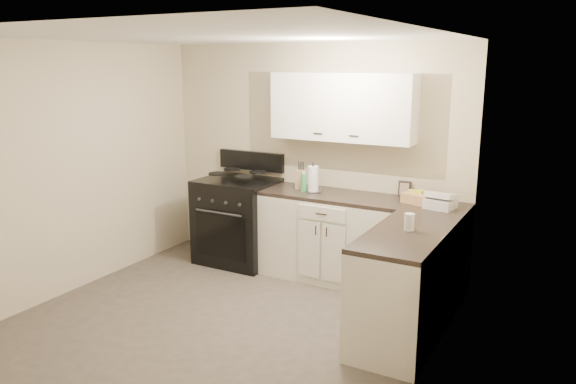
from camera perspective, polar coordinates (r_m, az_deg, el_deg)
The scene contains 21 objects.
floor at distance 5.21m, azimuth -6.84°, elevation -13.21°, with size 3.60×3.60×0.00m, color #473F38.
ceiling at distance 4.67m, azimuth -7.70°, elevation 15.45°, with size 3.60×3.60×0.00m, color white.
wall_back at distance 6.30m, azimuth 2.41°, elevation 3.51°, with size 3.60×3.60×0.00m, color beige.
wall_right at distance 4.03m, azimuth 14.00°, elevation -2.40°, with size 3.60×3.60×0.00m, color beige.
wall_left at distance 6.01m, azimuth -21.30°, elevation 2.14°, with size 3.60×3.60×0.00m, color beige.
wall_front at distance 3.55m, azimuth -24.62°, elevation -5.32°, with size 3.60×3.60×0.00m, color beige.
base_cabinets_back at distance 6.05m, azimuth 4.68°, elevation -4.74°, with size 1.55×0.60×0.90m, color silver.
base_cabinets_right at distance 5.13m, azimuth 12.75°, elevation -8.37°, with size 0.60×1.90×0.90m, color silver.
countertop_back at distance 5.92m, azimuth 4.76°, elevation -0.41°, with size 1.55×0.60×0.04m, color black.
countertop_right at distance 4.98m, azimuth 13.02°, elevation -3.32°, with size 0.60×1.90×0.04m, color black.
upper_cabinets at distance 5.92m, azimuth 5.54°, elevation 8.59°, with size 1.55×0.30×0.70m, color white.
stove at distance 6.59m, azimuth -5.02°, elevation -3.16°, with size 0.86×0.74×1.05m, color black.
knife_block at distance 6.12m, azimuth 1.34°, elevation 1.29°, with size 0.10×0.09×0.21m, color #D2B881.
paper_towel at distance 5.98m, azimuth 2.57°, elevation 1.31°, with size 0.12×0.12×0.28m, color white.
soap_bottle at distance 6.00m, azimuth 1.61°, elevation 0.95°, with size 0.06×0.06×0.19m, color #3B9A53.
picture_frame at distance 5.91m, azimuth 11.75°, elevation 0.33°, with size 0.13×0.02×0.16m, color black.
wicker_basket at distance 5.65m, azimuth 13.17°, elevation -0.65°, with size 0.30×0.20×0.10m, color tan.
countertop_grill at distance 5.51m, azimuth 15.22°, elevation -1.13°, with size 0.26×0.24×0.09m, color silver.
glass_jar at distance 4.73m, azimuth 12.23°, elevation -3.00°, with size 0.09×0.09×0.14m, color silver.
oven_mitt_near at distance 4.78m, azimuth 7.38°, elevation -9.17°, with size 0.02×0.13×0.23m, color black.
oven_mitt_far at distance 4.84m, azimuth 7.68°, elevation -8.83°, with size 0.02×0.17×0.29m, color black.
Camera 1 is at (2.76, -3.77, 2.30)m, focal length 35.00 mm.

